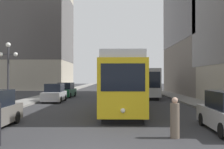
# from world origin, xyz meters

# --- Properties ---
(sidewalk_left) EXTENTS (2.51, 120.00, 0.15)m
(sidewalk_left) POSITION_xyz_m (-8.17, 40.00, 0.07)
(sidewalk_left) COLOR gray
(sidewalk_left) RESTS_ON ground
(sidewalk_right) EXTENTS (2.51, 120.00, 0.15)m
(sidewalk_right) POSITION_xyz_m (8.17, 40.00, 0.07)
(sidewalk_right) COLOR gray
(sidewalk_right) RESTS_ON ground
(streetcar) EXTENTS (2.79, 12.94, 3.89)m
(streetcar) POSITION_xyz_m (0.92, 11.88, 2.10)
(streetcar) COLOR black
(streetcar) RESTS_ON ground
(transit_bus) EXTENTS (3.00, 11.38, 3.45)m
(transit_bus) POSITION_xyz_m (4.31, 25.39, 1.95)
(transit_bus) COLOR black
(transit_bus) RESTS_ON ground
(parked_car_left_near) EXTENTS (2.08, 4.43, 1.82)m
(parked_car_left_near) POSITION_xyz_m (-5.61, 24.98, 0.84)
(parked_car_left_near) COLOR black
(parked_car_left_near) RESTS_ON ground
(parked_car_left_mid) EXTENTS (1.97, 4.46, 1.82)m
(parked_car_left_mid) POSITION_xyz_m (-5.61, 18.78, 0.84)
(parked_car_left_mid) COLOR black
(parked_car_left_mid) RESTS_ON ground
(pedestrian_crossing_near) EXTENTS (0.37, 0.37, 1.64)m
(pedestrian_crossing_near) POSITION_xyz_m (2.84, 3.07, 0.76)
(pedestrian_crossing_near) COLOR #6B5B4C
(pedestrian_crossing_near) RESTS_ON ground
(lamp_post_left_near) EXTENTS (1.41, 0.36, 4.92)m
(lamp_post_left_near) POSITION_xyz_m (-7.51, 11.90, 3.42)
(lamp_post_left_near) COLOR #333338
(lamp_post_left_near) RESTS_ON sidewalk_left
(building_left_corner) EXTENTS (13.08, 14.94, 23.87)m
(building_left_corner) POSITION_xyz_m (-15.66, 48.00, 12.29)
(building_left_corner) COLOR #B2A893
(building_left_corner) RESTS_ON ground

